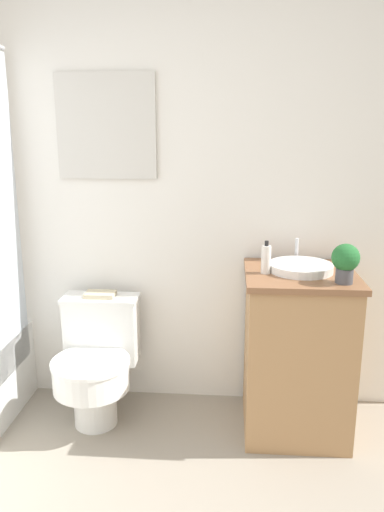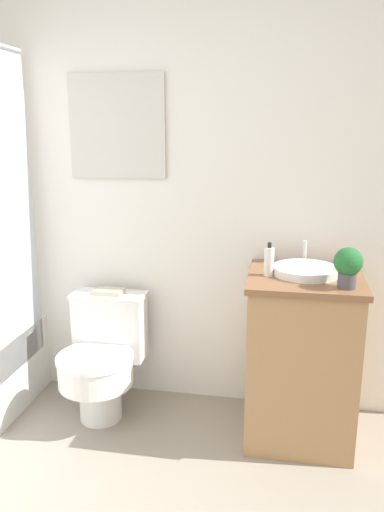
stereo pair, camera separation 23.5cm
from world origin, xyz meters
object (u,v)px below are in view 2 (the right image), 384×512
soap_bottle (269,261)px  potted_plant (348,265)px  toilet (103,355)px  sink (305,270)px  book_on_tank (109,292)px

soap_bottle → potted_plant: potted_plant is taller
toilet → soap_bottle: soap_bottle is taller
sink → soap_bottle: size_ratio=2.17×
toilet → sink: bearing=0.6°
toilet → book_on_tank: book_on_tank is taller
toilet → sink: size_ratio=1.85×
soap_bottle → toilet: bearing=177.3°
toilet → soap_bottle: bearing=-2.7°
toilet → sink: (1.07, 0.01, 0.54)m
book_on_tank → toilet: bearing=-90.0°
potted_plant → book_on_tank: bearing=165.9°
potted_plant → book_on_tank: (-1.25, 0.31, -0.30)m
book_on_tank → soap_bottle: bearing=-11.2°
soap_bottle → potted_plant: 0.38m
soap_bottle → book_on_tank: 0.95m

